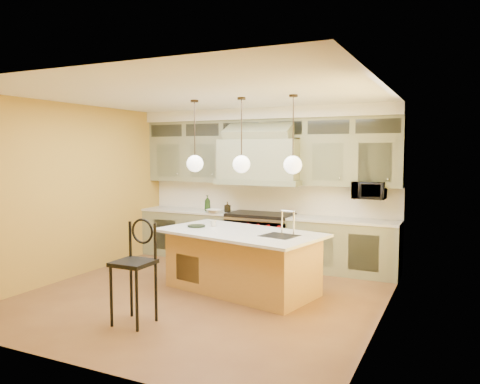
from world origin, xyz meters
The scene contains 18 objects.
floor centered at (0.00, 0.00, 0.00)m, with size 5.00×5.00×0.00m, color brown.
ceiling centered at (0.00, 0.00, 2.90)m, with size 5.00×5.00×0.00m, color white.
wall_back centered at (0.00, 2.50, 1.45)m, with size 5.00×5.00×0.00m, color #B08730.
wall_front centered at (0.00, -2.50, 1.45)m, with size 5.00×5.00×0.00m, color #B08730.
wall_left centered at (-2.50, 0.00, 1.45)m, with size 5.00×5.00×0.00m, color #B08730.
wall_right centered at (2.50, 0.00, 1.45)m, with size 5.00×5.00×0.00m, color #B08730.
back_cabinetry centered at (0.00, 2.23, 1.43)m, with size 5.00×0.77×2.90m.
range centered at (0.00, 2.14, 0.49)m, with size 1.20×0.74×0.96m.
kitchen_island centered at (0.40, 0.45, 0.47)m, with size 2.67×1.80×1.35m.
counter_stool centered at (-0.21, -1.30, 0.74)m, with size 0.45×0.45×1.28m.
microwave centered at (1.95, 2.25, 1.45)m, with size 0.54×0.37×0.30m, color black.
oil_bottle_a centered at (-1.11, 2.10, 1.10)m, with size 0.12×0.12×0.32m, color #193414.
oil_bottle_b centered at (-0.70, 2.15, 1.04)m, with size 0.09×0.09×0.20m, color black.
fruit_bowl centered at (-0.85, 1.92, 0.98)m, with size 0.30×0.30×0.07m, color white.
cup centered at (-0.18, 0.63, 0.97)m, with size 0.10×0.10×0.10m, color silver.
pendant_left centered at (-0.40, 0.45, 1.95)m, with size 0.26×0.26×1.11m.
pendant_center centered at (0.40, 0.45, 1.95)m, with size 0.26×0.26×1.11m.
pendant_right centered at (1.20, 0.45, 1.95)m, with size 0.26×0.26×1.11m.
Camera 1 is at (3.35, -5.83, 2.12)m, focal length 35.00 mm.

